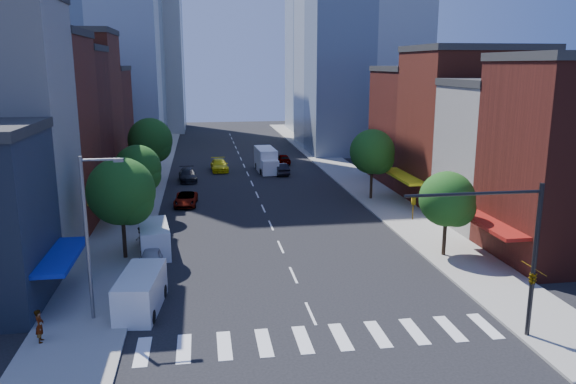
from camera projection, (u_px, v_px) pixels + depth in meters
name	position (u px, v px, depth m)	size (l,w,h in m)	color
ground	(311.00, 313.00, 31.76)	(220.00, 220.00, 0.00)	black
sidewalk_left	(147.00, 179.00, 68.40)	(5.00, 120.00, 0.15)	gray
sidewalk_right	(346.00, 173.00, 72.15)	(5.00, 120.00, 0.15)	gray
crosswalk	(322.00, 338.00, 28.87)	(19.00, 3.00, 0.01)	silver
bldg_left_2	(16.00, 136.00, 46.57)	(12.00, 9.00, 16.00)	maroon
bldg_left_3	(44.00, 130.00, 54.87)	(12.00, 8.00, 15.00)	#4A1912
bldg_left_4	(63.00, 113.00, 62.84)	(12.00, 9.00, 17.00)	maroon
bldg_left_5	(81.00, 122.00, 72.43)	(12.00, 10.00, 13.00)	#4A1912
bldg_right_1	(518.00, 157.00, 48.03)	(12.00, 8.00, 12.00)	beige
bldg_right_2	(470.00, 128.00, 56.37)	(12.00, 10.00, 15.00)	maroon
bldg_right_3	(430.00, 127.00, 66.23)	(12.00, 10.00, 13.00)	#4A1912
traffic_signal	(524.00, 262.00, 28.00)	(7.24, 2.24, 8.00)	black
streetlight	(90.00, 228.00, 29.77)	(2.25, 0.25, 9.00)	slate
tree_left_near	(123.00, 194.00, 39.49)	(4.80, 4.80, 7.30)	black
tree_left_mid	(139.00, 170.00, 50.17)	(4.20, 4.20, 6.65)	black
tree_left_far	(152.00, 142.00, 63.50)	(5.00, 5.00, 7.75)	black
tree_right_near	(449.00, 201.00, 40.21)	(4.00, 4.00, 6.20)	black
tree_right_far	(374.00, 154.00, 57.40)	(4.60, 4.60, 7.20)	black
parked_car_front	(151.00, 258.00, 38.95)	(1.54, 3.83, 1.31)	#AEAEB3
parked_car_second	(155.00, 239.00, 42.73)	(1.61, 4.61, 1.52)	black
parked_car_third	(186.00, 199.00, 56.00)	(2.13, 4.62, 1.28)	#999999
parked_car_rear	(188.00, 175.00, 67.76)	(2.06, 5.07, 1.47)	black
cargo_van_near	(140.00, 293.00, 31.86)	(2.68, 5.43, 2.23)	silver
cargo_van_far	(154.00, 239.00, 41.68)	(2.68, 5.37, 2.20)	silver
taxi	(219.00, 165.00, 74.07)	(2.15, 5.29, 1.53)	yellow
traffic_car_oncoming	(280.00, 169.00, 71.74)	(1.56, 4.46, 1.47)	black
traffic_car_far	(283.00, 159.00, 79.43)	(1.64, 4.08, 1.39)	#999999
box_truck	(266.00, 161.00, 73.68)	(2.55, 7.55, 3.01)	white
pedestrian_near	(40.00, 326.00, 28.04)	(0.63, 0.41, 1.72)	#999999
pedestrian_far	(141.00, 239.00, 41.65)	(0.92, 0.72, 1.90)	#999999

